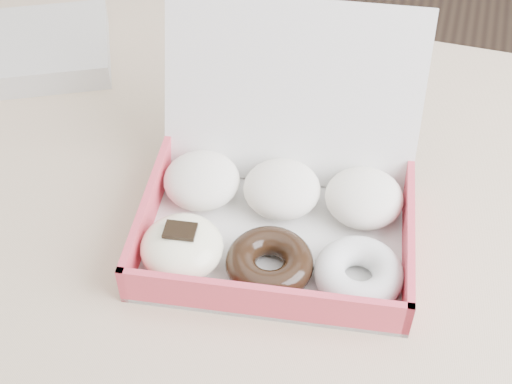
# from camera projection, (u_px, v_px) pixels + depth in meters

# --- Properties ---
(table) EXTENTS (1.20, 0.80, 0.75)m
(table) POSITION_uv_depth(u_px,v_px,m) (223.00, 209.00, 1.04)
(table) COLOR tan
(table) RESTS_ON ground
(donut_box) EXTENTS (0.37, 0.35, 0.23)m
(donut_box) POSITION_uv_depth(u_px,v_px,m) (275.00, 207.00, 0.88)
(donut_box) COLOR silver
(donut_box) RESTS_ON table
(newspapers) EXTENTS (0.32, 0.29, 0.04)m
(newspapers) POSITION_uv_depth(u_px,v_px,m) (29.00, 49.00, 1.15)
(newspapers) COLOR silver
(newspapers) RESTS_ON table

